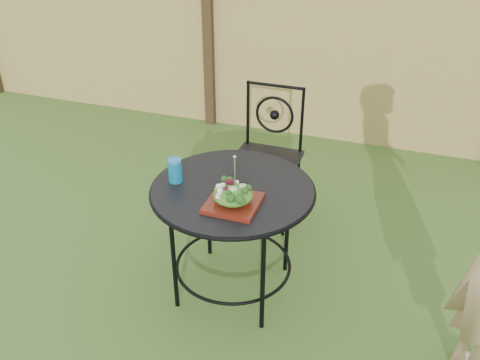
{
  "coord_description": "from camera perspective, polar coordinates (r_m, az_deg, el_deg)",
  "views": [
    {
      "loc": [
        0.57,
        -2.41,
        2.28
      ],
      "look_at": [
        -0.26,
        -0.0,
        0.75
      ],
      "focal_mm": 40.0,
      "sensor_mm": 36.0,
      "label": 1
    }
  ],
  "objects": [
    {
      "name": "patio_table",
      "position": [
        3.02,
        -0.77,
        -3.05
      ],
      "size": [
        0.92,
        0.92,
        0.72
      ],
      "color": "black",
      "rests_on": "ground"
    },
    {
      "name": "salad",
      "position": [
        2.77,
        -0.74,
        -1.59
      ],
      "size": [
        0.21,
        0.21,
        0.08
      ],
      "primitive_type": "ellipsoid",
      "color": "#235614",
      "rests_on": "salad_plate"
    },
    {
      "name": "salad_plate",
      "position": [
        2.8,
        -0.73,
        -2.49
      ],
      "size": [
        0.27,
        0.27,
        0.02
      ],
      "primitive_type": "cube",
      "color": "#411209",
      "rests_on": "patio_table"
    },
    {
      "name": "fork",
      "position": [
        2.7,
        -0.56,
        0.7
      ],
      "size": [
        0.01,
        0.01,
        0.18
      ],
      "primitive_type": "cylinder",
      "color": "silver",
      "rests_on": "salad"
    },
    {
      "name": "patio_chair",
      "position": [
        3.8,
        2.97,
        3.07
      ],
      "size": [
        0.46,
        0.46,
        0.95
      ],
      "color": "black",
      "rests_on": "ground"
    },
    {
      "name": "ground",
      "position": [
        3.36,
        4.23,
        -11.75
      ],
      "size": [
        60.0,
        60.0,
        0.0
      ],
      "primitive_type": "plane",
      "color": "#2C4D18",
      "rests_on": "ground"
    },
    {
      "name": "fence",
      "position": [
        4.82,
        11.77,
        14.37
      ],
      "size": [
        8.0,
        0.12,
        1.9
      ],
      "color": "tan",
      "rests_on": "ground"
    },
    {
      "name": "drinking_glass",
      "position": [
        3.0,
        -6.94,
        1.05
      ],
      "size": [
        0.08,
        0.08,
        0.14
      ],
      "primitive_type": "cylinder",
      "color": "#0D71A1",
      "rests_on": "patio_table"
    }
  ]
}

